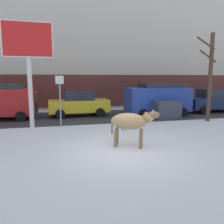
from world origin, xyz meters
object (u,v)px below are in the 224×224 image
Objects in this scene: car_blue_van at (158,98)px; street_sign at (60,97)px; pedestrian_far_left at (36,102)px; dumpster at (166,110)px; bare_tree_left_lot at (210,75)px; billboard at (28,46)px; pedestrian_by_cars at (182,98)px; car_navy_sedan at (212,101)px; car_yellow_sedan at (79,103)px; cow_tan at (130,122)px.

car_blue_van is 7.41m from street_sign.
dumpster is at bearing -27.69° from pedestrian_far_left.
bare_tree_left_lot is (10.86, -5.99, 1.98)m from pedestrian_far_left.
car_blue_van is 9.31m from pedestrian_far_left.
pedestrian_by_cars is at bearing 24.70° from billboard.
dumpster is at bearing -90.25° from car_blue_van.
street_sign reaches higher than car_navy_sedan.
bare_tree_left_lot reaches higher than car_navy_sedan.
car_yellow_sedan is 2.46× the size of pedestrian_by_cars.
car_navy_sedan is at bearing -2.60° from car_yellow_sedan.
car_yellow_sedan reaches higher than pedestrian_far_left.
car_yellow_sedan and car_navy_sedan have the same top height.
car_yellow_sedan is at bearing 177.40° from car_navy_sedan.
street_sign reaches higher than car_yellow_sedan.
bare_tree_left_lot is 3.18× the size of dumpster.
pedestrian_far_left is at bearing 152.31° from dumpster.
street_sign is (-11.90, -3.08, 0.76)m from car_navy_sedan.
car_yellow_sedan is at bearing 156.76° from dumpster.
billboard is at bearing -129.24° from car_yellow_sedan.
street_sign is (-6.94, -1.15, 1.07)m from dumpster.
street_sign is (1.52, -0.07, -2.64)m from billboard.
dumpster is (-3.84, -4.58, -0.28)m from pedestrian_by_cars.
dumpster is at bearing -129.96° from pedestrian_by_cars.
car_navy_sedan is at bearing 12.64° from billboard.
car_blue_van is 4.99m from car_navy_sedan.
car_navy_sedan is 2.46× the size of pedestrian_far_left.
car_blue_van is 2.69× the size of pedestrian_by_cars.
car_navy_sedan is at bearing 6.35° from car_blue_van.
street_sign is at bearing -165.47° from car_navy_sedan.
car_navy_sedan is 2.46× the size of pedestrian_by_cars.
car_yellow_sedan is 6.12m from dumpster.
dumpster is (-4.96, -1.93, -0.31)m from car_navy_sedan.
cow_tan is at bearing -80.77° from car_yellow_sedan.
car_yellow_sedan is 3.88m from street_sign.
billboard reaches higher than cow_tan.
bare_tree_left_lot reaches higher than pedestrian_by_cars.
dumpster is (8.73, -4.58, -0.28)m from pedestrian_far_left.
cow_tan is 6.89m from billboard.
bare_tree_left_lot is at bearing 32.17° from cow_tan.
cow_tan is at bearing -66.38° from pedestrian_far_left.
cow_tan is 10.98m from pedestrian_far_left.
pedestrian_far_left is (-13.69, 2.65, -0.03)m from car_navy_sedan.
car_blue_van reaches higher than cow_tan.
billboard is 1.20× the size of car_blue_van.
car_navy_sedan is (13.42, 3.01, -3.41)m from billboard.
pedestrian_by_cars is (8.17, 10.06, -0.11)m from cow_tan.
street_sign is at bearing 121.13° from cow_tan.
pedestrian_by_cars is at bearing 50.04° from dumpster.
car_blue_van is 3.86m from bare_tree_left_lot.
dumpster is at bearing 7.25° from billboard.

